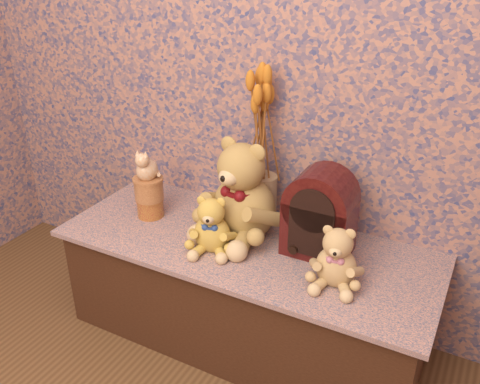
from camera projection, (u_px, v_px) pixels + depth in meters
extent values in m
cube|color=#3B4679|center=(284.00, 4.00, 1.84)|extent=(3.00, 0.10, 2.60)
cube|color=#36496E|center=(246.00, 290.00, 2.09)|extent=(1.47, 0.59, 0.46)
cylinder|color=tan|center=(262.00, 199.00, 2.10)|extent=(0.15, 0.15, 0.20)
cylinder|color=gold|center=(150.00, 207.00, 2.16)|extent=(0.11, 0.11, 0.08)
cylinder|color=tan|center=(149.00, 189.00, 2.13)|extent=(0.14, 0.14, 0.09)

